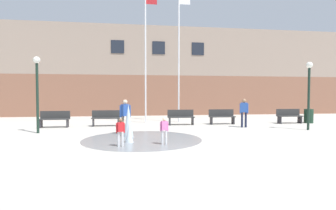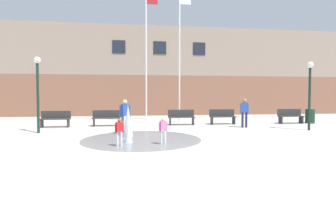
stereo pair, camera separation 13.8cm
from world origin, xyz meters
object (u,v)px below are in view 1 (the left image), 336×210
(park_bench_far_left, at_px, (55,119))
(adult_near_bench, at_px, (125,114))
(lamp_post_left_lane, at_px, (37,83))
(child_with_pink_shirt, at_px, (164,129))
(park_bench_left_of_flagpoles, at_px, (106,118))
(park_bench_near_trashcan, at_px, (289,116))
(child_running, at_px, (120,130))
(flagpole_left, at_px, (146,53))
(park_bench_under_right_flagpole, at_px, (222,116))
(adult_in_red, at_px, (244,111))
(lamp_post_right_lane, at_px, (309,85))
(trash_can, at_px, (309,116))
(flagpole_right, at_px, (179,53))
(park_bench_under_left_flagpole, at_px, (181,117))

(park_bench_far_left, relative_size, adult_near_bench, 1.01)
(lamp_post_left_lane, bearing_deg, child_with_pink_shirt, -33.45)
(park_bench_left_of_flagpoles, distance_m, park_bench_near_trashcan, 11.40)
(child_running, height_order, flagpole_left, flagpole_left)
(park_bench_under_right_flagpole, distance_m, flagpole_left, 6.28)
(adult_in_red, bearing_deg, park_bench_left_of_flagpoles, 7.24)
(adult_in_red, bearing_deg, lamp_post_right_lane, 171.55)
(park_bench_under_right_flagpole, height_order, child_running, child_running)
(park_bench_under_right_flagpole, distance_m, park_bench_near_trashcan, 4.40)
(child_running, distance_m, lamp_post_left_lane, 5.80)
(trash_can, bearing_deg, park_bench_near_trashcan, 179.81)
(adult_in_red, height_order, flagpole_right, flagpole_right)
(park_bench_under_right_flagpole, bearing_deg, child_with_pink_shirt, -125.78)
(lamp_post_right_lane, bearing_deg, adult_in_red, 151.69)
(park_bench_left_of_flagpoles, distance_m, lamp_post_right_lane, 11.10)
(park_bench_left_of_flagpoles, height_order, lamp_post_right_lane, lamp_post_right_lane)
(park_bench_under_left_flagpole, height_order, flagpole_right, flagpole_right)
(park_bench_left_of_flagpoles, xyz_separation_m, flagpole_right, (4.60, 1.54, 4.06))
(trash_can, bearing_deg, child_with_pink_shirt, -149.73)
(park_bench_under_right_flagpole, xyz_separation_m, trash_can, (5.75, -0.17, -0.03))
(park_bench_far_left, height_order, park_bench_under_left_flagpole, same)
(park_bench_far_left, relative_size, park_bench_near_trashcan, 1.00)
(child_with_pink_shirt, height_order, lamp_post_left_lane, lamp_post_left_lane)
(park_bench_near_trashcan, height_order, lamp_post_left_lane, lamp_post_left_lane)
(child_with_pink_shirt, bearing_deg, adult_in_red, 28.24)
(adult_in_red, relative_size, lamp_post_right_lane, 0.46)
(park_bench_far_left, bearing_deg, lamp_post_left_lane, -94.21)
(adult_in_red, xyz_separation_m, flagpole_right, (-3.06, 3.26, 3.60))
(park_bench_left_of_flagpoles, relative_size, park_bench_under_left_flagpole, 1.00)
(adult_near_bench, bearing_deg, trash_can, -22.63)
(adult_in_red, distance_m, lamp_post_right_lane, 3.47)
(adult_in_red, bearing_deg, adult_near_bench, 34.11)
(child_with_pink_shirt, distance_m, flagpole_left, 8.57)
(park_bench_under_right_flagpole, bearing_deg, adult_in_red, -69.06)
(child_running, height_order, adult_near_bench, adult_near_bench)
(child_running, distance_m, lamp_post_right_lane, 10.03)
(park_bench_left_of_flagpoles, relative_size, flagpole_right, 0.19)
(flagpole_right, relative_size, lamp_post_right_lane, 2.46)
(adult_near_bench, relative_size, flagpole_left, 0.19)
(adult_near_bench, bearing_deg, flagpole_left, 37.64)
(park_bench_left_of_flagpoles, height_order, child_running, child_running)
(child_with_pink_shirt, xyz_separation_m, flagpole_right, (1.98, 7.62, 3.96))
(flagpole_left, relative_size, trash_can, 9.42)
(adult_in_red, xyz_separation_m, trash_can, (5.09, 1.55, -0.48))
(flagpole_right, bearing_deg, trash_can, -11.83)
(child_running, relative_size, lamp_post_left_lane, 0.27)
(park_bench_under_right_flagpole, bearing_deg, park_bench_near_trashcan, -2.11)
(child_with_pink_shirt, distance_m, trash_can, 11.73)
(park_bench_near_trashcan, height_order, flagpole_left, flagpole_left)
(park_bench_left_of_flagpoles, bearing_deg, adult_in_red, -12.62)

